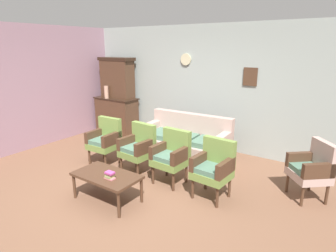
{
  "coord_description": "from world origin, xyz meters",
  "views": [
    {
      "loc": [
        2.79,
        -3.07,
        2.25
      ],
      "look_at": [
        -0.01,
        1.01,
        0.85
      ],
      "focal_mm": 30.45,
      "sensor_mm": 36.0,
      "label": 1
    }
  ],
  "objects_px": {
    "floral_couch": "(185,143)",
    "armchair_row_middle": "(214,166)",
    "vase_on_cabinet": "(106,92)",
    "armchair_near_cabinet": "(172,154)",
    "wingback_chair_by_fireplace": "(312,168)",
    "armchair_by_doorway": "(138,146)",
    "armchair_near_couch_end": "(105,139)",
    "coffee_table": "(107,177)",
    "book_stack_on_table": "(110,175)",
    "side_cabinet": "(117,115)"
  },
  "relations": [
    {
      "from": "side_cabinet",
      "to": "wingback_chair_by_fireplace",
      "type": "distance_m",
      "value": 4.95
    },
    {
      "from": "vase_on_cabinet",
      "to": "armchair_near_cabinet",
      "type": "bearing_deg",
      "value": -25.68
    },
    {
      "from": "vase_on_cabinet",
      "to": "wingback_chair_by_fireplace",
      "type": "xyz_separation_m",
      "value": [
        5.02,
        -0.7,
        -0.59
      ]
    },
    {
      "from": "armchair_near_cabinet",
      "to": "book_stack_on_table",
      "type": "relative_size",
      "value": 5.97
    },
    {
      "from": "vase_on_cabinet",
      "to": "floral_couch",
      "type": "height_order",
      "value": "vase_on_cabinet"
    },
    {
      "from": "armchair_near_cabinet",
      "to": "wingback_chair_by_fireplace",
      "type": "xyz_separation_m",
      "value": [
        2.02,
        0.74,
        0.0
      ]
    },
    {
      "from": "side_cabinet",
      "to": "floral_couch",
      "type": "distance_m",
      "value": 2.57
    },
    {
      "from": "floral_couch",
      "to": "book_stack_on_table",
      "type": "bearing_deg",
      "value": -89.1
    },
    {
      "from": "armchair_by_doorway",
      "to": "coffee_table",
      "type": "bearing_deg",
      "value": -76.11
    },
    {
      "from": "armchair_by_doorway",
      "to": "armchair_near_cabinet",
      "type": "bearing_deg",
      "value": 1.04
    },
    {
      "from": "side_cabinet",
      "to": "armchair_by_doorway",
      "type": "height_order",
      "value": "side_cabinet"
    },
    {
      "from": "armchair_by_doorway",
      "to": "armchair_near_couch_end",
      "type": "bearing_deg",
      "value": -176.75
    },
    {
      "from": "side_cabinet",
      "to": "vase_on_cabinet",
      "type": "relative_size",
      "value": 3.63
    },
    {
      "from": "vase_on_cabinet",
      "to": "side_cabinet",
      "type": "bearing_deg",
      "value": 50.89
    },
    {
      "from": "armchair_by_doorway",
      "to": "armchair_row_middle",
      "type": "xyz_separation_m",
      "value": [
        1.51,
        -0.03,
        0.0
      ]
    },
    {
      "from": "armchair_row_middle",
      "to": "vase_on_cabinet",
      "type": "bearing_deg",
      "value": 158.57
    },
    {
      "from": "side_cabinet",
      "to": "armchair_row_middle",
      "type": "height_order",
      "value": "side_cabinet"
    },
    {
      "from": "wingback_chair_by_fireplace",
      "to": "side_cabinet",
      "type": "bearing_deg",
      "value": 169.72
    },
    {
      "from": "armchair_row_middle",
      "to": "armchair_near_cabinet",
      "type": "bearing_deg",
      "value": 176.65
    },
    {
      "from": "side_cabinet",
      "to": "armchair_near_couch_end",
      "type": "relative_size",
      "value": 1.28
    },
    {
      "from": "floral_couch",
      "to": "wingback_chair_by_fireplace",
      "type": "xyz_separation_m",
      "value": [
        2.38,
        -0.29,
        0.17
      ]
    },
    {
      "from": "floral_couch",
      "to": "armchair_by_doorway",
      "type": "bearing_deg",
      "value": -108.98
    },
    {
      "from": "wingback_chair_by_fireplace",
      "to": "armchair_by_doorway",
      "type": "bearing_deg",
      "value": -164.58
    },
    {
      "from": "side_cabinet",
      "to": "book_stack_on_table",
      "type": "distance_m",
      "value": 3.72
    },
    {
      "from": "floral_couch",
      "to": "armchair_by_doorway",
      "type": "distance_m",
      "value": 1.11
    },
    {
      "from": "armchair_near_couch_end",
      "to": "book_stack_on_table",
      "type": "height_order",
      "value": "armchair_near_couch_end"
    },
    {
      "from": "armchair_by_doorway",
      "to": "armchair_near_cabinet",
      "type": "height_order",
      "value": "same"
    },
    {
      "from": "floral_couch",
      "to": "book_stack_on_table",
      "type": "height_order",
      "value": "floral_couch"
    },
    {
      "from": "floral_couch",
      "to": "armchair_row_middle",
      "type": "xyz_separation_m",
      "value": [
        1.15,
        -1.07,
        0.17
      ]
    },
    {
      "from": "armchair_near_couch_end",
      "to": "armchair_by_doorway",
      "type": "height_order",
      "value": "same"
    },
    {
      "from": "wingback_chair_by_fireplace",
      "to": "coffee_table",
      "type": "height_order",
      "value": "wingback_chair_by_fireplace"
    },
    {
      "from": "wingback_chair_by_fireplace",
      "to": "armchair_near_couch_end",
      "type": "bearing_deg",
      "value": -167.25
    },
    {
      "from": "armchair_by_doorway",
      "to": "book_stack_on_table",
      "type": "distance_m",
      "value": 1.16
    },
    {
      "from": "floral_couch",
      "to": "armchair_near_couch_end",
      "type": "height_order",
      "value": "same"
    },
    {
      "from": "wingback_chair_by_fireplace",
      "to": "coffee_table",
      "type": "xyz_separation_m",
      "value": [
        -2.48,
        -1.78,
        -0.12
      ]
    },
    {
      "from": "armchair_near_cabinet",
      "to": "armchair_row_middle",
      "type": "height_order",
      "value": "same"
    },
    {
      "from": "armchair_near_cabinet",
      "to": "book_stack_on_table",
      "type": "bearing_deg",
      "value": -106.23
    },
    {
      "from": "armchair_near_cabinet",
      "to": "wingback_chair_by_fireplace",
      "type": "distance_m",
      "value": 2.16
    },
    {
      "from": "side_cabinet",
      "to": "armchair_row_middle",
      "type": "bearing_deg",
      "value": -24.67
    },
    {
      "from": "vase_on_cabinet",
      "to": "armchair_row_middle",
      "type": "xyz_separation_m",
      "value": [
        3.79,
        -1.49,
        -0.59
      ]
    },
    {
      "from": "vase_on_cabinet",
      "to": "armchair_near_cabinet",
      "type": "height_order",
      "value": "vase_on_cabinet"
    },
    {
      "from": "armchair_near_cabinet",
      "to": "armchair_row_middle",
      "type": "relative_size",
      "value": 1.0
    },
    {
      "from": "armchair_near_couch_end",
      "to": "coffee_table",
      "type": "relative_size",
      "value": 0.9
    },
    {
      "from": "armchair_near_couch_end",
      "to": "coffee_table",
      "type": "distance_m",
      "value": 1.45
    },
    {
      "from": "side_cabinet",
      "to": "wingback_chair_by_fireplace",
      "type": "relative_size",
      "value": 1.28
    },
    {
      "from": "floral_couch",
      "to": "coffee_table",
      "type": "relative_size",
      "value": 1.82
    },
    {
      "from": "armchair_near_cabinet",
      "to": "vase_on_cabinet",
      "type": "bearing_deg",
      "value": 154.32
    },
    {
      "from": "side_cabinet",
      "to": "vase_on_cabinet",
      "type": "bearing_deg",
      "value": -129.11
    },
    {
      "from": "vase_on_cabinet",
      "to": "armchair_near_cabinet",
      "type": "relative_size",
      "value": 0.35
    },
    {
      "from": "wingback_chair_by_fireplace",
      "to": "book_stack_on_table",
      "type": "distance_m",
      "value": 2.98
    }
  ]
}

